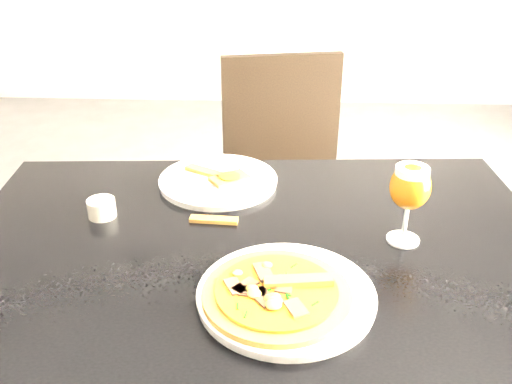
{
  "coord_description": "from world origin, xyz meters",
  "views": [
    {
      "loc": [
        0.31,
        -1.05,
        1.37
      ],
      "look_at": [
        0.26,
        -0.03,
        0.83
      ],
      "focal_mm": 40.0,
      "sensor_mm": 36.0,
      "label": 1
    }
  ],
  "objects_px": {
    "chair_far": "(287,184)",
    "dining_table": "(257,280)",
    "beer_glass": "(410,188)",
    "pizza": "(277,293)"
  },
  "relations": [
    {
      "from": "beer_glass",
      "to": "pizza",
      "type": "bearing_deg",
      "value": -139.62
    },
    {
      "from": "beer_glass",
      "to": "dining_table",
      "type": "bearing_deg",
      "value": -175.36
    },
    {
      "from": "pizza",
      "to": "beer_glass",
      "type": "distance_m",
      "value": 0.34
    },
    {
      "from": "dining_table",
      "to": "beer_glass",
      "type": "relative_size",
      "value": 7.5
    },
    {
      "from": "chair_far",
      "to": "dining_table",
      "type": "bearing_deg",
      "value": -105.7
    },
    {
      "from": "chair_far",
      "to": "pizza",
      "type": "distance_m",
      "value": 0.98
    },
    {
      "from": "dining_table",
      "to": "chair_far",
      "type": "height_order",
      "value": "chair_far"
    },
    {
      "from": "dining_table",
      "to": "pizza",
      "type": "height_order",
      "value": "pizza"
    },
    {
      "from": "dining_table",
      "to": "beer_glass",
      "type": "xyz_separation_m",
      "value": [
        0.29,
        0.02,
        0.21
      ]
    },
    {
      "from": "beer_glass",
      "to": "chair_far",
      "type": "bearing_deg",
      "value": 107.11
    }
  ]
}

